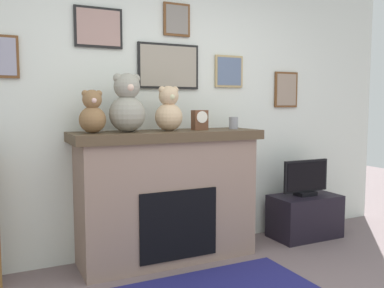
{
  "coord_description": "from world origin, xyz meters",
  "views": [
    {
      "loc": [
        -1.42,
        -1.54,
        1.35
      ],
      "look_at": [
        0.15,
        1.7,
        1.0
      ],
      "focal_mm": 38.48,
      "sensor_mm": 36.0,
      "label": 1
    }
  ],
  "objects_px": {
    "mantel_clock": "(200,120)",
    "teddy_bear_cream": "(169,111)",
    "fireplace": "(167,195)",
    "teddy_bear_tan": "(92,114)",
    "tv_stand": "(305,216)",
    "television": "(306,179)",
    "teddy_bear_grey": "(127,106)",
    "candle_jar": "(233,123)"
  },
  "relations": [
    {
      "from": "mantel_clock",
      "to": "teddy_bear_cream",
      "type": "height_order",
      "value": "teddy_bear_cream"
    },
    {
      "from": "fireplace",
      "to": "teddy_bear_tan",
      "type": "bearing_deg",
      "value": -178.36
    },
    {
      "from": "tv_stand",
      "to": "mantel_clock",
      "type": "distance_m",
      "value": 1.55
    },
    {
      "from": "fireplace",
      "to": "television",
      "type": "xyz_separation_m",
      "value": [
        1.49,
        -0.06,
        0.03
      ]
    },
    {
      "from": "mantel_clock",
      "to": "teddy_bear_grey",
      "type": "distance_m",
      "value": 0.67
    },
    {
      "from": "teddy_bear_tan",
      "to": "teddy_bear_cream",
      "type": "xyz_separation_m",
      "value": [
        0.64,
        -0.0,
        0.02
      ]
    },
    {
      "from": "tv_stand",
      "to": "teddy_bear_tan",
      "type": "distance_m",
      "value": 2.37
    },
    {
      "from": "fireplace",
      "to": "teddy_bear_tan",
      "type": "height_order",
      "value": "teddy_bear_tan"
    },
    {
      "from": "teddy_bear_tan",
      "to": "teddy_bear_cream",
      "type": "distance_m",
      "value": 0.64
    },
    {
      "from": "fireplace",
      "to": "candle_jar",
      "type": "height_order",
      "value": "candle_jar"
    },
    {
      "from": "teddy_bear_tan",
      "to": "teddy_bear_grey",
      "type": "height_order",
      "value": "teddy_bear_grey"
    },
    {
      "from": "television",
      "to": "teddy_bear_grey",
      "type": "relative_size",
      "value": 1.12
    },
    {
      "from": "fireplace",
      "to": "television",
      "type": "distance_m",
      "value": 1.49
    },
    {
      "from": "fireplace",
      "to": "teddy_bear_grey",
      "type": "xyz_separation_m",
      "value": [
        -0.35,
        -0.02,
        0.77
      ]
    },
    {
      "from": "teddy_bear_grey",
      "to": "teddy_bear_cream",
      "type": "xyz_separation_m",
      "value": [
        0.36,
        0.0,
        -0.04
      ]
    },
    {
      "from": "fireplace",
      "to": "teddy_bear_grey",
      "type": "relative_size",
      "value": 3.43
    },
    {
      "from": "teddy_bear_cream",
      "to": "candle_jar",
      "type": "bearing_deg",
      "value": 0.04
    },
    {
      "from": "candle_jar",
      "to": "teddy_bear_cream",
      "type": "relative_size",
      "value": 0.29
    },
    {
      "from": "tv_stand",
      "to": "teddy_bear_tan",
      "type": "xyz_separation_m",
      "value": [
        -2.12,
        0.04,
        1.06
      ]
    },
    {
      "from": "tv_stand",
      "to": "teddy_bear_cream",
      "type": "relative_size",
      "value": 1.82
    },
    {
      "from": "candle_jar",
      "to": "teddy_bear_grey",
      "type": "height_order",
      "value": "teddy_bear_grey"
    },
    {
      "from": "candle_jar",
      "to": "tv_stand",
      "type": "bearing_deg",
      "value": -2.47
    },
    {
      "from": "tv_stand",
      "to": "television",
      "type": "xyz_separation_m",
      "value": [
        -0.0,
        -0.0,
        0.39
      ]
    },
    {
      "from": "candle_jar",
      "to": "teddy_bear_tan",
      "type": "xyz_separation_m",
      "value": [
        -1.28,
        -0.0,
        0.1
      ]
    },
    {
      "from": "television",
      "to": "teddy_bear_tan",
      "type": "xyz_separation_m",
      "value": [
        -2.12,
        0.04,
        0.67
      ]
    },
    {
      "from": "tv_stand",
      "to": "candle_jar",
      "type": "relative_size",
      "value": 6.32
    },
    {
      "from": "fireplace",
      "to": "teddy_bear_cream",
      "type": "relative_size",
      "value": 4.27
    },
    {
      "from": "television",
      "to": "candle_jar",
      "type": "bearing_deg",
      "value": 177.43
    },
    {
      "from": "candle_jar",
      "to": "teddy_bear_grey",
      "type": "relative_size",
      "value": 0.23
    },
    {
      "from": "mantel_clock",
      "to": "fireplace",
      "type": "bearing_deg",
      "value": 176.38
    },
    {
      "from": "fireplace",
      "to": "television",
      "type": "relative_size",
      "value": 3.06
    },
    {
      "from": "fireplace",
      "to": "mantel_clock",
      "type": "xyz_separation_m",
      "value": [
        0.3,
        -0.02,
        0.64
      ]
    },
    {
      "from": "mantel_clock",
      "to": "teddy_bear_cream",
      "type": "distance_m",
      "value": 0.3
    },
    {
      "from": "tv_stand",
      "to": "teddy_bear_cream",
      "type": "height_order",
      "value": "teddy_bear_cream"
    },
    {
      "from": "candle_jar",
      "to": "mantel_clock",
      "type": "xyz_separation_m",
      "value": [
        -0.35,
        -0.0,
        0.03
      ]
    },
    {
      "from": "television",
      "to": "mantel_clock",
      "type": "height_order",
      "value": "mantel_clock"
    },
    {
      "from": "candle_jar",
      "to": "mantel_clock",
      "type": "bearing_deg",
      "value": -179.76
    },
    {
      "from": "television",
      "to": "candle_jar",
      "type": "distance_m",
      "value": 1.02
    },
    {
      "from": "fireplace",
      "to": "candle_jar",
      "type": "bearing_deg",
      "value": -1.56
    },
    {
      "from": "teddy_bear_grey",
      "to": "teddy_bear_tan",
      "type": "bearing_deg",
      "value": 179.96
    },
    {
      "from": "mantel_clock",
      "to": "television",
      "type": "bearing_deg",
      "value": -1.74
    },
    {
      "from": "television",
      "to": "mantel_clock",
      "type": "xyz_separation_m",
      "value": [
        -1.18,
        0.04,
        0.61
      ]
    }
  ]
}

